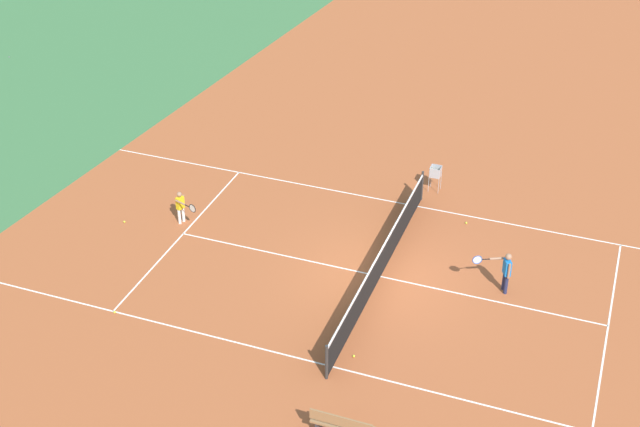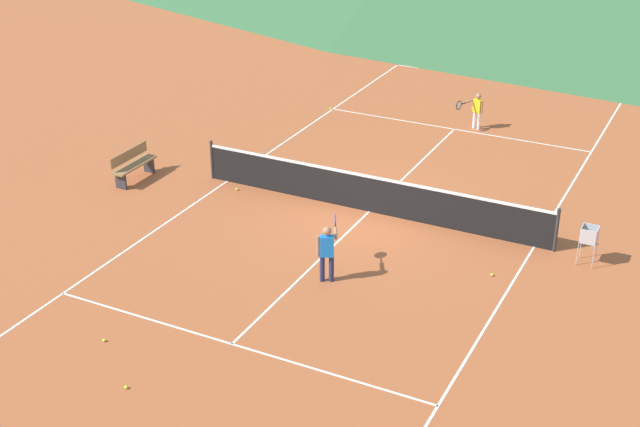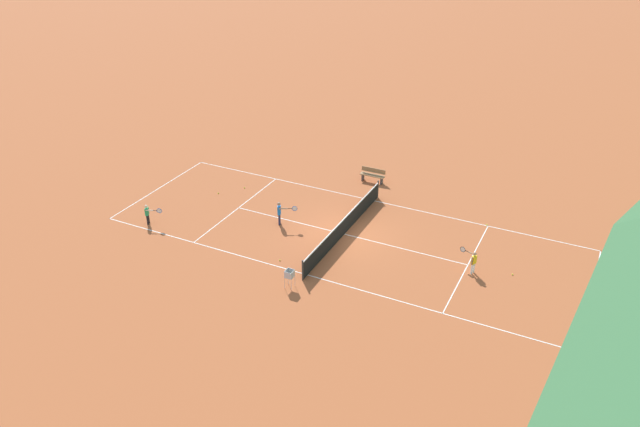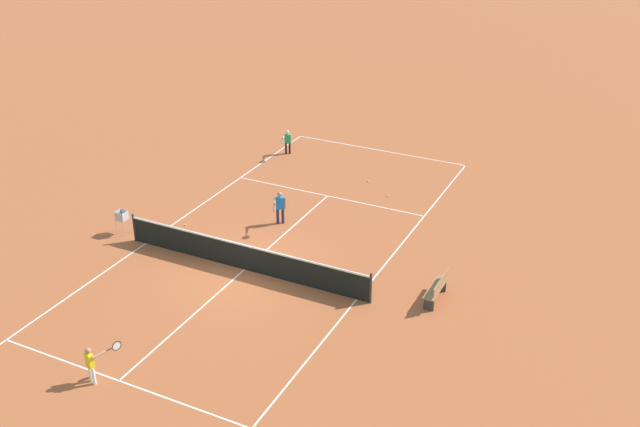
% 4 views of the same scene
% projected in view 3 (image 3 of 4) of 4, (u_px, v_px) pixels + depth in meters
% --- Properties ---
extents(ground_plane, '(600.00, 600.00, 0.00)m').
position_uv_depth(ground_plane, '(344.00, 234.00, 31.84)').
color(ground_plane, '#A8542D').
extents(court_line_markings, '(8.25, 23.85, 0.01)m').
position_uv_depth(court_line_markings, '(344.00, 234.00, 31.84)').
color(court_line_markings, white).
rests_on(court_line_markings, ground).
extents(tennis_net, '(9.18, 0.08, 1.06)m').
position_uv_depth(tennis_net, '(344.00, 226.00, 31.60)').
color(tennis_net, '#2D2D2D').
rests_on(tennis_net, ground).
extents(player_far_service, '(0.47, 1.08, 1.28)m').
position_uv_depth(player_far_service, '(280.00, 212.00, 32.40)').
color(player_far_service, '#23284C').
rests_on(player_far_service, ground).
extents(player_near_service, '(0.62, 0.89, 1.12)m').
position_uv_depth(player_near_service, '(473.00, 260.00, 28.49)').
color(player_near_service, white).
rests_on(player_near_service, ground).
extents(player_near_baseline, '(0.36, 0.99, 1.11)m').
position_uv_depth(player_near_baseline, '(148.00, 213.00, 32.47)').
color(player_near_baseline, black).
rests_on(player_near_baseline, ground).
extents(tennis_ball_mid_court, '(0.07, 0.07, 0.07)m').
position_uv_depth(tennis_ball_mid_court, '(364.00, 203.00, 34.78)').
color(tennis_ball_mid_court, '#CCE033').
rests_on(tennis_ball_mid_court, ground).
extents(tennis_ball_alley_left, '(0.07, 0.07, 0.07)m').
position_uv_depth(tennis_ball_alley_left, '(244.00, 188.00, 36.45)').
color(tennis_ball_alley_left, '#CCE033').
rests_on(tennis_ball_alley_left, ground).
extents(tennis_ball_far_corner, '(0.07, 0.07, 0.07)m').
position_uv_depth(tennis_ball_far_corner, '(487.00, 225.00, 32.62)').
color(tennis_ball_far_corner, '#CCE033').
rests_on(tennis_ball_far_corner, ground).
extents(tennis_ball_by_net_right, '(0.07, 0.07, 0.07)m').
position_uv_depth(tennis_ball_by_net_right, '(280.00, 260.00, 29.65)').
color(tennis_ball_by_net_right, '#CCE033').
rests_on(tennis_ball_by_net_right, ground).
extents(tennis_ball_alley_right, '(0.07, 0.07, 0.07)m').
position_uv_depth(tennis_ball_alley_right, '(512.00, 274.00, 28.60)').
color(tennis_ball_alley_right, '#CCE033').
rests_on(tennis_ball_alley_right, ground).
extents(tennis_ball_by_net_left, '(0.07, 0.07, 0.07)m').
position_uv_depth(tennis_ball_by_net_left, '(218.00, 193.00, 35.83)').
color(tennis_ball_by_net_left, '#CCE033').
rests_on(tennis_ball_by_net_left, ground).
extents(ball_hopper, '(0.36, 0.36, 0.89)m').
position_uv_depth(ball_hopper, '(290.00, 275.00, 27.47)').
color(ball_hopper, '#B7B7BC').
rests_on(ball_hopper, ground).
extents(courtside_bench, '(0.36, 1.50, 0.84)m').
position_uv_depth(courtside_bench, '(373.00, 175.00, 37.01)').
color(courtside_bench, olive).
rests_on(courtside_bench, ground).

